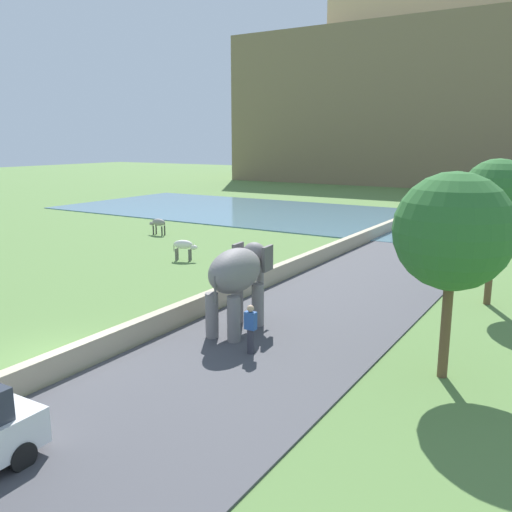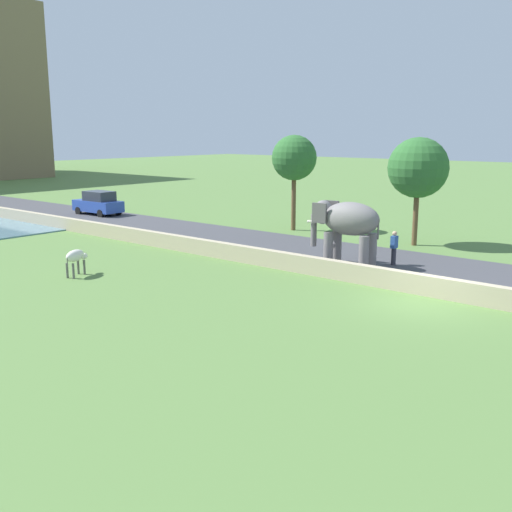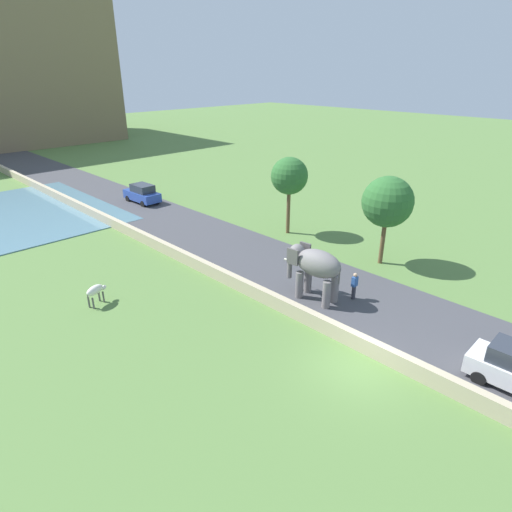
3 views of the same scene
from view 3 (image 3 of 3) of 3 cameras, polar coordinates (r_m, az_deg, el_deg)
The scene contains 9 objects.
ground_plane at distance 19.70m, azimuth 13.23°, elevation -14.16°, with size 220.00×220.00×0.00m, color #567A3D.
road_surface at distance 35.45m, azimuth -9.96°, elevation 3.76°, with size 7.00×120.00×0.06m, color #424247.
barrier_wall at distance 31.84m, azimuth -13.48°, elevation 1.82°, with size 0.40×110.00×0.78m, color tan.
elephant at distance 23.55m, azimuth 7.76°, elevation -1.28°, with size 1.62×3.52×2.99m.
person_beside_elephant at distance 24.38m, azimuth 12.87°, elevation -3.84°, with size 0.36×0.22×1.63m.
car_blue at distance 42.75m, azimuth -14.82°, elevation 7.98°, with size 1.90×4.05×1.80m.
cow_white at distance 24.87m, azimuth -20.46°, elevation -4.33°, with size 1.41×0.81×1.15m.
tree_near at distance 28.35m, azimuth 17.01°, elevation 6.84°, with size 3.22×3.22×5.80m.
tree_mid at distance 32.66m, azimuth 4.44°, elevation 10.47°, with size 2.78×2.78×5.90m.
Camera 3 is at (-13.72, -7.68, 11.87)m, focal length 30.25 mm.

